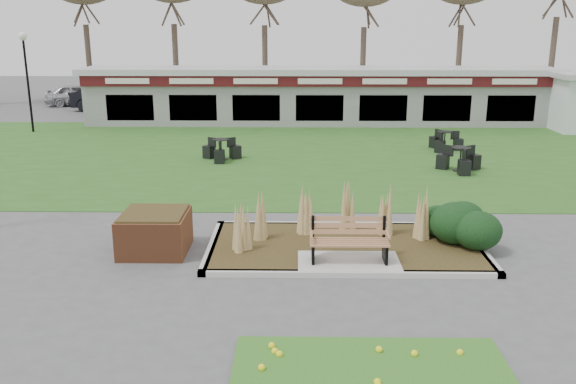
{
  "coord_description": "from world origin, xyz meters",
  "views": [
    {
      "loc": [
        -1.14,
        -12.21,
        5.09
      ],
      "look_at": [
        -1.35,
        2.0,
        1.16
      ],
      "focal_mm": 38.0,
      "sensor_mm": 36.0,
      "label": 1
    }
  ],
  "objects_px": {
    "lamp_post_far_left": "(25,60)",
    "car_silver": "(79,95)",
    "brick_planter": "(155,232)",
    "car_black": "(112,98)",
    "park_bench": "(349,239)",
    "bistro_set_d": "(460,163)",
    "bistro_set_a": "(221,153)",
    "food_pavilion": "(319,95)",
    "bistro_set_c": "(444,144)"
  },
  "relations": [
    {
      "from": "park_bench",
      "to": "bistro_set_a",
      "type": "relative_size",
      "value": 1.11
    },
    {
      "from": "bistro_set_c",
      "to": "bistro_set_d",
      "type": "relative_size",
      "value": 0.91
    },
    {
      "from": "car_silver",
      "to": "bistro_set_a",
      "type": "bearing_deg",
      "value": -159.21
    },
    {
      "from": "park_bench",
      "to": "bistro_set_c",
      "type": "xyz_separation_m",
      "value": [
        4.99,
        12.55,
        -0.31
      ]
    },
    {
      "from": "car_silver",
      "to": "lamp_post_far_left",
      "type": "bearing_deg",
      "value": 173.1
    },
    {
      "from": "food_pavilion",
      "to": "car_silver",
      "type": "xyz_separation_m",
      "value": [
        -15.19,
        7.04,
        -0.77
      ]
    },
    {
      "from": "brick_planter",
      "to": "car_black",
      "type": "distance_m",
      "value": 24.65
    },
    {
      "from": "bistro_set_d",
      "to": "car_black",
      "type": "height_order",
      "value": "car_black"
    },
    {
      "from": "park_bench",
      "to": "bistro_set_c",
      "type": "height_order",
      "value": "park_bench"
    },
    {
      "from": "food_pavilion",
      "to": "lamp_post_far_left",
      "type": "relative_size",
      "value": 5.2
    },
    {
      "from": "lamp_post_far_left",
      "to": "bistro_set_a",
      "type": "relative_size",
      "value": 3.09
    },
    {
      "from": "brick_planter",
      "to": "bistro_set_c",
      "type": "xyz_separation_m",
      "value": [
        9.39,
        11.8,
        -0.19
      ]
    },
    {
      "from": "car_silver",
      "to": "car_black",
      "type": "bearing_deg",
      "value": -145.76
    },
    {
      "from": "park_bench",
      "to": "car_silver",
      "type": "bearing_deg",
      "value": 119.59
    },
    {
      "from": "park_bench",
      "to": "car_silver",
      "type": "height_order",
      "value": "car_silver"
    },
    {
      "from": "brick_planter",
      "to": "car_black",
      "type": "height_order",
      "value": "car_black"
    },
    {
      "from": "bistro_set_c",
      "to": "car_silver",
      "type": "xyz_separation_m",
      "value": [
        -20.18,
        14.2,
        0.42
      ]
    },
    {
      "from": "brick_planter",
      "to": "bistro_set_a",
      "type": "height_order",
      "value": "brick_planter"
    },
    {
      "from": "brick_planter",
      "to": "food_pavilion",
      "type": "xyz_separation_m",
      "value": [
        4.4,
        18.96,
        1.0
      ]
    },
    {
      "from": "bistro_set_a",
      "to": "car_silver",
      "type": "distance_m",
      "value": 19.68
    },
    {
      "from": "brick_planter",
      "to": "bistro_set_d",
      "type": "xyz_separation_m",
      "value": [
        9.09,
        8.07,
        -0.17
      ]
    },
    {
      "from": "bistro_set_a",
      "to": "bistro_set_d",
      "type": "distance_m",
      "value": 8.91
    },
    {
      "from": "brick_planter",
      "to": "food_pavilion",
      "type": "distance_m",
      "value": 19.49
    },
    {
      "from": "bistro_set_d",
      "to": "car_black",
      "type": "distance_m",
      "value": 22.83
    },
    {
      "from": "food_pavilion",
      "to": "car_black",
      "type": "xyz_separation_m",
      "value": [
        -12.26,
        4.39,
        -0.67
      ]
    },
    {
      "from": "car_silver",
      "to": "car_black",
      "type": "distance_m",
      "value": 3.95
    },
    {
      "from": "brick_planter",
      "to": "food_pavilion",
      "type": "bearing_deg",
      "value": 76.94
    },
    {
      "from": "food_pavilion",
      "to": "brick_planter",
      "type": "bearing_deg",
      "value": -103.06
    },
    {
      "from": "lamp_post_far_left",
      "to": "car_black",
      "type": "relative_size",
      "value": 0.97
    },
    {
      "from": "bistro_set_a",
      "to": "bistro_set_d",
      "type": "xyz_separation_m",
      "value": [
        8.74,
        -1.71,
        0.02
      ]
    },
    {
      "from": "bistro_set_d",
      "to": "car_black",
      "type": "relative_size",
      "value": 0.33
    },
    {
      "from": "bistro_set_d",
      "to": "food_pavilion",
      "type": "bearing_deg",
      "value": 113.28
    },
    {
      "from": "lamp_post_far_left",
      "to": "car_silver",
      "type": "xyz_separation_m",
      "value": [
        -1.19,
        10.0,
        -2.74
      ]
    },
    {
      "from": "car_black",
      "to": "brick_planter",
      "type": "bearing_deg",
      "value": -148.92
    },
    {
      "from": "park_bench",
      "to": "brick_planter",
      "type": "height_order",
      "value": "park_bench"
    },
    {
      "from": "brick_planter",
      "to": "bistro_set_c",
      "type": "height_order",
      "value": "brick_planter"
    },
    {
      "from": "car_silver",
      "to": "park_bench",
      "type": "bearing_deg",
      "value": -164.09
    },
    {
      "from": "park_bench",
      "to": "bistro_set_d",
      "type": "xyz_separation_m",
      "value": [
        4.69,
        8.82,
        -0.28
      ]
    },
    {
      "from": "lamp_post_far_left",
      "to": "food_pavilion",
      "type": "bearing_deg",
      "value": 11.95
    },
    {
      "from": "park_bench",
      "to": "food_pavilion",
      "type": "bearing_deg",
      "value": 90.0
    },
    {
      "from": "food_pavilion",
      "to": "bistro_set_d",
      "type": "height_order",
      "value": "food_pavilion"
    },
    {
      "from": "park_bench",
      "to": "brick_planter",
      "type": "bearing_deg",
      "value": 170.31
    },
    {
      "from": "car_black",
      "to": "park_bench",
      "type": "bearing_deg",
      "value": -140.56
    },
    {
      "from": "bistro_set_a",
      "to": "car_silver",
      "type": "height_order",
      "value": "car_silver"
    },
    {
      "from": "brick_planter",
      "to": "bistro_set_a",
      "type": "bearing_deg",
      "value": 87.97
    },
    {
      "from": "bistro_set_a",
      "to": "food_pavilion",
      "type": "bearing_deg",
      "value": 66.19
    },
    {
      "from": "bistro_set_c",
      "to": "car_black",
      "type": "relative_size",
      "value": 0.3
    },
    {
      "from": "lamp_post_far_left",
      "to": "bistro_set_a",
      "type": "xyz_separation_m",
      "value": [
        9.95,
        -6.22,
        -3.16
      ]
    },
    {
      "from": "park_bench",
      "to": "bistro_set_d",
      "type": "distance_m",
      "value": 9.99
    },
    {
      "from": "lamp_post_far_left",
      "to": "car_black",
      "type": "xyz_separation_m",
      "value": [
        1.74,
        7.36,
        -2.64
      ]
    }
  ]
}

